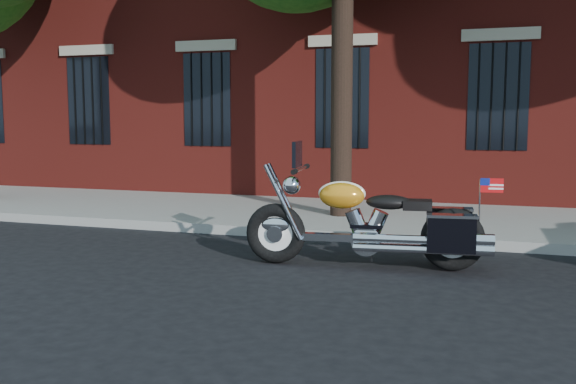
% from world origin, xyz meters
% --- Properties ---
extents(ground, '(120.00, 120.00, 0.00)m').
position_xyz_m(ground, '(0.00, 0.00, 0.00)').
color(ground, black).
rests_on(ground, ground).
extents(curb, '(40.00, 0.16, 0.15)m').
position_xyz_m(curb, '(0.00, 1.38, 0.07)').
color(curb, gray).
rests_on(curb, ground).
extents(sidewalk, '(40.00, 3.60, 0.15)m').
position_xyz_m(sidewalk, '(0.00, 3.26, 0.07)').
color(sidewalk, gray).
rests_on(sidewalk, ground).
extents(motorcycle, '(3.04, 1.06, 1.52)m').
position_xyz_m(motorcycle, '(1.65, -0.18, 0.51)').
color(motorcycle, black).
rests_on(motorcycle, ground).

